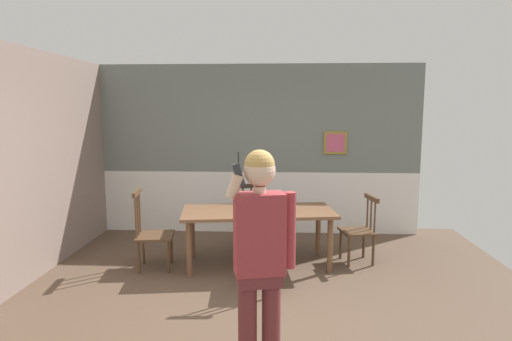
% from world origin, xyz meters
% --- Properties ---
extents(ground_plane, '(6.66, 6.66, 0.00)m').
position_xyz_m(ground_plane, '(0.00, 0.00, 0.00)').
color(ground_plane, brown).
extents(room_back_partition, '(5.24, 0.17, 2.75)m').
position_xyz_m(room_back_partition, '(0.00, 3.03, 1.32)').
color(room_back_partition, slate).
rests_on(room_back_partition, ground_plane).
extents(dining_table, '(2.05, 1.12, 0.74)m').
position_xyz_m(dining_table, '(0.09, 1.42, 0.66)').
color(dining_table, brown).
rests_on(dining_table, ground_plane).
extents(chair_near_window, '(0.50, 0.50, 0.92)m').
position_xyz_m(chair_near_window, '(-0.03, 2.22, 0.46)').
color(chair_near_window, '#2D2319').
rests_on(chair_near_window, ground_plane).
extents(chair_by_doorway, '(0.48, 0.48, 0.90)m').
position_xyz_m(chair_by_doorway, '(1.43, 1.61, 0.44)').
color(chair_by_doorway, '#513823').
rests_on(chair_by_doorway, ground_plane).
extents(chair_at_table_head, '(0.51, 0.51, 1.03)m').
position_xyz_m(chair_at_table_head, '(-1.26, 1.23, 0.47)').
color(chair_at_table_head, '#513823').
rests_on(chair_at_table_head, ground_plane).
extents(chair_opposite_corner, '(0.43, 0.43, 0.92)m').
position_xyz_m(chair_opposite_corner, '(0.20, 0.61, 0.46)').
color(chair_opposite_corner, '#513823').
rests_on(chair_opposite_corner, ground_plane).
extents(person_figure, '(0.51, 0.27, 1.75)m').
position_xyz_m(person_figure, '(0.22, -1.03, 1.01)').
color(person_figure, brown).
rests_on(person_figure, ground_plane).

